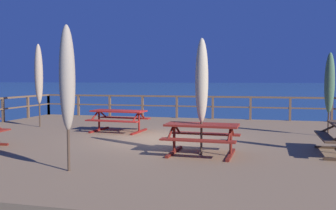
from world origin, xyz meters
name	(u,v)px	position (x,y,z in m)	size (l,w,h in m)	color
ground_plane	(161,162)	(0.00, 0.00, 0.00)	(600.00, 600.00, 0.00)	navy
wooden_deck	(161,150)	(0.00, 0.00, 0.37)	(16.06, 12.84, 0.75)	#846647
railing_waterside_far	(195,103)	(0.00, 6.27, 1.49)	(15.86, 0.10, 1.09)	brown
picnic_table_mid_right	(119,116)	(-1.87, 1.16, 1.30)	(2.02, 1.52, 0.78)	maroon
picnic_table_mid_centre	(202,132)	(1.64, -2.13, 1.30)	(1.84, 1.47, 0.78)	maroon
patio_umbrella_short_back	(39,74)	(-5.37, 1.63, 2.81)	(0.32, 0.32, 3.25)	#4C3828
patio_umbrella_tall_front	(202,81)	(1.63, -2.15, 2.57)	(0.32, 0.32, 2.87)	#4C3828
patio_umbrella_tall_back_right	(330,83)	(5.22, 1.77, 2.49)	(0.32, 0.32, 2.74)	#4C3828
patio_umbrella_tall_mid_left	(67,79)	(-0.75, -4.42, 2.62)	(0.32, 0.32, 2.96)	#4C3828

